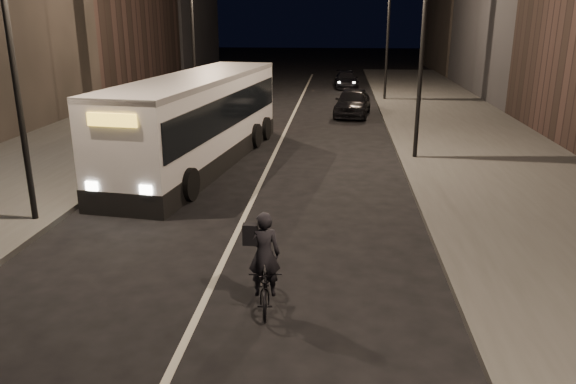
% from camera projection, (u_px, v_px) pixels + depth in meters
% --- Properties ---
extents(ground, '(180.00, 180.00, 0.00)m').
position_uv_depth(ground, '(203.00, 304.00, 11.09)').
color(ground, black).
rests_on(ground, ground).
extents(sidewalk_right, '(7.00, 70.00, 0.16)m').
position_uv_depth(sidewalk_right, '(478.00, 149.00, 23.63)').
color(sidewalk_right, '#363634').
rests_on(sidewalk_right, ground).
extents(sidewalk_left, '(7.00, 70.00, 0.16)m').
position_uv_depth(sidewalk_left, '(89.00, 141.00, 25.09)').
color(sidewalk_left, '#363634').
rests_on(sidewalk_left, ground).
extents(streetlight_right_mid, '(1.20, 0.44, 8.12)m').
position_uv_depth(streetlight_right_mid, '(417.00, 18.00, 20.41)').
color(streetlight_right_mid, black).
rests_on(streetlight_right_mid, sidewalk_right).
extents(streetlight_right_far, '(1.20, 0.44, 8.12)m').
position_uv_depth(streetlight_right_far, '(384.00, 16.00, 35.60)').
color(streetlight_right_far, black).
rests_on(streetlight_right_far, sidewalk_right).
extents(streetlight_left_near, '(1.20, 0.44, 8.12)m').
position_uv_depth(streetlight_left_near, '(17.00, 19.00, 13.73)').
color(streetlight_left_near, black).
rests_on(streetlight_left_near, sidewalk_left).
extents(streetlight_left_far, '(1.20, 0.44, 8.12)m').
position_uv_depth(streetlight_left_far, '(197.00, 17.00, 30.82)').
color(streetlight_left_far, black).
rests_on(streetlight_left_far, sidewalk_left).
extents(city_bus, '(4.20, 12.59, 3.34)m').
position_uv_depth(city_bus, '(199.00, 117.00, 21.05)').
color(city_bus, silver).
rests_on(city_bus, ground).
extents(cyclist_on_bicycle, '(0.81, 1.82, 2.03)m').
position_uv_depth(cyclist_on_bicycle, '(265.00, 275.00, 10.80)').
color(cyclist_on_bicycle, black).
rests_on(cyclist_on_bicycle, ground).
extents(car_near, '(2.35, 4.73, 1.55)m').
position_uv_depth(car_near, '(353.00, 102.00, 31.56)').
color(car_near, black).
rests_on(car_near, ground).
extents(car_mid, '(1.71, 4.16, 1.34)m').
position_uv_depth(car_mid, '(246.00, 90.00, 37.54)').
color(car_mid, '#404043').
rests_on(car_mid, ground).
extents(car_far, '(1.98, 4.35, 1.24)m').
position_uv_depth(car_far, '(346.00, 80.00, 43.68)').
color(car_far, black).
rests_on(car_far, ground).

